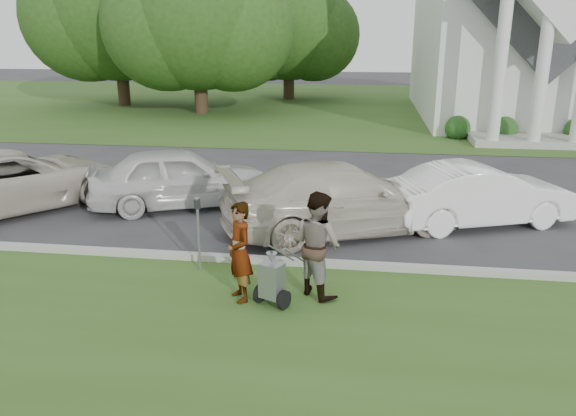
% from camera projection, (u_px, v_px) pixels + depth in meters
% --- Properties ---
extents(ground, '(120.00, 120.00, 0.00)m').
position_uv_depth(ground, '(281.00, 276.00, 10.74)').
color(ground, '#333335').
rests_on(ground, ground).
extents(grass_strip, '(80.00, 7.00, 0.01)m').
position_uv_depth(grass_strip, '(250.00, 363.00, 7.90)').
color(grass_strip, '#33541C').
rests_on(grass_strip, ground).
extents(church_lawn, '(80.00, 30.00, 0.01)m').
position_uv_depth(church_lawn, '(344.00, 105.00, 36.26)').
color(church_lawn, '#33541C').
rests_on(church_lawn, ground).
extents(curb, '(80.00, 0.18, 0.15)m').
position_uv_depth(curb, '(286.00, 262.00, 11.24)').
color(curb, '#9E9E93').
rests_on(curb, ground).
extents(church, '(9.19, 19.00, 24.10)m').
position_uv_depth(church, '(514.00, 4.00, 29.63)').
color(church, white).
rests_on(church, ground).
extents(tree_left, '(10.63, 8.40, 9.71)m').
position_uv_depth(tree_left, '(197.00, 21.00, 31.06)').
color(tree_left, '#332316').
rests_on(tree_left, ground).
extents(tree_far, '(11.64, 9.20, 10.73)m').
position_uv_depth(tree_far, '(117.00, 12.00, 34.51)').
color(tree_far, '#332316').
rests_on(tree_far, ground).
extents(tree_back, '(9.61, 7.60, 8.89)m').
position_uv_depth(tree_back, '(289.00, 29.00, 38.21)').
color(tree_back, '#332316').
rests_on(tree_back, ground).
extents(striping_cart, '(0.89, 1.21, 1.05)m').
position_uv_depth(striping_cart, '(272.00, 281.00, 9.46)').
color(striping_cart, black).
rests_on(striping_cart, ground).
extents(person_left, '(0.70, 0.77, 1.76)m').
position_uv_depth(person_left, '(240.00, 253.00, 9.54)').
color(person_left, '#999999').
rests_on(person_left, ground).
extents(person_right, '(1.16, 1.15, 1.88)m').
position_uv_depth(person_right, '(318.00, 245.00, 9.73)').
color(person_right, '#999999').
rests_on(person_right, ground).
extents(parking_meter_near, '(0.11, 0.10, 1.49)m').
position_uv_depth(parking_meter_near, '(198.00, 226.00, 10.72)').
color(parking_meter_near, gray).
rests_on(parking_meter_near, ground).
extents(car_a, '(5.59, 6.07, 1.58)m').
position_uv_depth(car_a, '(15.00, 180.00, 14.63)').
color(car_a, beige).
rests_on(car_a, ground).
extents(car_b, '(5.07, 3.55, 1.60)m').
position_uv_depth(car_b, '(180.00, 177.00, 14.85)').
color(car_b, silver).
rests_on(car_b, ground).
extents(car_c, '(6.01, 4.42, 1.62)m').
position_uv_depth(car_c, '(341.00, 198.00, 12.97)').
color(car_c, beige).
rests_on(car_c, ground).
extents(car_d, '(4.76, 3.05, 1.48)m').
position_uv_depth(car_d, '(479.00, 195.00, 13.48)').
color(car_d, white).
rests_on(car_d, ground).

